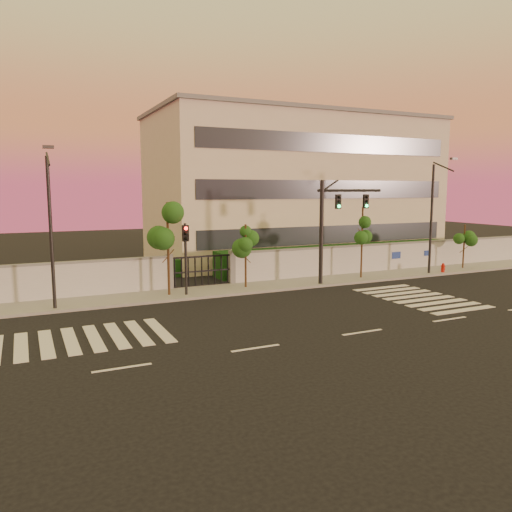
# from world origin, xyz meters

# --- Properties ---
(ground) EXTENTS (120.00, 120.00, 0.00)m
(ground) POSITION_xyz_m (0.00, 0.00, 0.00)
(ground) COLOR black
(ground) RESTS_ON ground
(sidewalk) EXTENTS (60.00, 3.00, 0.15)m
(sidewalk) POSITION_xyz_m (0.00, 10.50, 0.07)
(sidewalk) COLOR gray
(sidewalk) RESTS_ON ground
(perimeter_wall) EXTENTS (60.00, 0.36, 2.20)m
(perimeter_wall) POSITION_xyz_m (0.10, 12.00, 1.07)
(perimeter_wall) COLOR #B4B6BB
(perimeter_wall) RESTS_ON ground
(hedge_row) EXTENTS (41.00, 4.25, 1.80)m
(hedge_row) POSITION_xyz_m (1.17, 14.74, 0.82)
(hedge_row) COLOR black
(hedge_row) RESTS_ON ground
(institutional_building) EXTENTS (24.40, 12.40, 12.25)m
(institutional_building) POSITION_xyz_m (9.00, 21.99, 6.16)
(institutional_building) COLOR beige
(institutional_building) RESTS_ON ground
(road_markings) EXTENTS (57.00, 7.62, 0.02)m
(road_markings) POSITION_xyz_m (-1.58, 3.76, 0.01)
(road_markings) COLOR silver
(road_markings) RESTS_ON ground
(street_tree_c) EXTENTS (1.64, 1.30, 5.31)m
(street_tree_c) POSITION_xyz_m (-5.51, 10.29, 3.91)
(street_tree_c) COLOR #382314
(street_tree_c) RESTS_ON ground
(street_tree_d) EXTENTS (1.52, 1.21, 3.94)m
(street_tree_d) POSITION_xyz_m (-0.72, 10.48, 2.91)
(street_tree_d) COLOR #382314
(street_tree_d) RESTS_ON ground
(street_tree_e) EXTENTS (1.53, 1.22, 4.85)m
(street_tree_e) POSITION_xyz_m (7.64, 10.22, 3.57)
(street_tree_e) COLOR #382314
(street_tree_e) RESTS_ON ground
(street_tree_f) EXTENTS (1.37, 1.09, 3.40)m
(street_tree_f) POSITION_xyz_m (17.13, 10.32, 2.50)
(street_tree_f) COLOR #382314
(street_tree_f) RESTS_ON ground
(traffic_signal_main) EXTENTS (4.07, 1.51, 6.57)m
(traffic_signal_main) POSITION_xyz_m (4.78, 9.46, 4.15)
(traffic_signal_main) COLOR black
(traffic_signal_main) RESTS_ON ground
(traffic_signal_secondary) EXTENTS (0.32, 0.33, 4.16)m
(traffic_signal_secondary) POSITION_xyz_m (-4.65, 9.87, 2.64)
(traffic_signal_secondary) COLOR black
(traffic_signal_secondary) RESTS_ON ground
(streetlight_west) EXTENTS (0.48, 1.92, 7.96)m
(streetlight_west) POSITION_xyz_m (-11.54, 9.41, 4.30)
(streetlight_west) COLOR black
(streetlight_west) RESTS_ON ground
(streetlight_east) EXTENTS (0.48, 1.94, 8.07)m
(streetlight_east) POSITION_xyz_m (13.07, 9.46, 4.36)
(streetlight_east) COLOR black
(streetlight_east) RESTS_ON ground
(fire_hydrant) EXTENTS (0.32, 0.30, 0.80)m
(fire_hydrant) POSITION_xyz_m (14.20, 9.43, 0.40)
(fire_hydrant) COLOR #B6160C
(fire_hydrant) RESTS_ON ground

